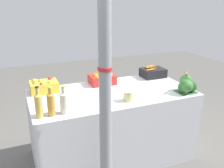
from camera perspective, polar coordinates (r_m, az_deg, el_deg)
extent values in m
plane|color=#605E59|center=(3.30, 0.00, -15.87)|extent=(10.00, 10.00, 0.00)
cube|color=silver|center=(3.08, 0.00, -9.33)|extent=(1.87, 0.95, 0.86)
cylinder|color=gray|center=(2.04, -1.62, 2.85)|extent=(0.11, 0.11, 2.65)
cylinder|color=red|center=(2.04, -1.63, 3.55)|extent=(0.12, 0.12, 0.03)
cube|color=gold|center=(3.01, -15.27, -0.58)|extent=(0.31, 0.24, 0.12)
sphere|color=gold|center=(3.05, -17.31, 0.51)|extent=(0.07, 0.07, 0.07)
sphere|color=red|center=(2.92, -15.69, -0.15)|extent=(0.06, 0.06, 0.06)
sphere|color=gold|center=(2.98, -17.27, 0.02)|extent=(0.06, 0.06, 0.06)
sphere|color=red|center=(2.98, -17.10, 0.13)|extent=(0.06, 0.06, 0.06)
sphere|color=gold|center=(2.92, -15.54, -0.08)|extent=(0.07, 0.07, 0.07)
sphere|color=gold|center=(2.98, -13.72, 0.35)|extent=(0.06, 0.06, 0.06)
sphere|color=red|center=(3.07, -13.93, 1.04)|extent=(0.06, 0.06, 0.06)
sphere|color=gold|center=(3.03, -15.96, 0.50)|extent=(0.07, 0.07, 0.07)
sphere|color=gold|center=(2.94, -13.91, 0.11)|extent=(0.08, 0.08, 0.08)
sphere|color=gold|center=(2.95, -13.04, 0.27)|extent=(0.06, 0.06, 0.06)
sphere|color=gold|center=(3.00, -13.42, 0.62)|extent=(0.06, 0.06, 0.06)
sphere|color=gold|center=(2.96, -17.06, 0.00)|extent=(0.07, 0.07, 0.07)
cube|color=red|center=(3.17, -2.33, 1.09)|extent=(0.31, 0.24, 0.12)
sphere|color=orange|center=(3.12, -3.79, 1.85)|extent=(0.07, 0.07, 0.07)
sphere|color=orange|center=(3.11, -2.37, 1.65)|extent=(0.08, 0.08, 0.08)
sphere|color=orange|center=(3.21, -3.00, 2.33)|extent=(0.07, 0.07, 0.07)
sphere|color=orange|center=(3.06, -3.54, 1.32)|extent=(0.08, 0.08, 0.08)
sphere|color=orange|center=(3.14, -0.56, 1.95)|extent=(0.07, 0.07, 0.07)
sphere|color=orange|center=(3.24, -1.88, 2.35)|extent=(0.07, 0.07, 0.07)
sphere|color=orange|center=(3.10, -2.53, 1.79)|extent=(0.08, 0.08, 0.08)
sphere|color=orange|center=(3.13, -0.56, 1.94)|extent=(0.08, 0.08, 0.08)
sphere|color=orange|center=(3.21, -2.87, 2.27)|extent=(0.08, 0.08, 0.08)
cube|color=black|center=(3.48, 9.34, 2.55)|extent=(0.31, 0.24, 0.12)
cone|color=orange|center=(3.55, 9.43, 3.95)|extent=(0.16, 0.03, 0.02)
cone|color=orange|center=(3.54, 9.18, 4.18)|extent=(0.13, 0.07, 0.03)
cone|color=orange|center=(3.54, 8.87, 4.11)|extent=(0.12, 0.04, 0.03)
cone|color=orange|center=(3.36, 8.95, 3.22)|extent=(0.13, 0.03, 0.03)
cone|color=orange|center=(3.39, 9.46, 3.40)|extent=(0.14, 0.05, 0.03)
cone|color=orange|center=(3.48, 8.99, 3.81)|extent=(0.16, 0.06, 0.03)
cone|color=orange|center=(3.49, 8.79, 3.86)|extent=(0.15, 0.07, 0.02)
cone|color=orange|center=(3.54, 8.62, 3.94)|extent=(0.15, 0.07, 0.03)
cube|color=#2D602D|center=(3.02, 16.49, -1.69)|extent=(0.22, 0.18, 0.01)
ellipsoid|color=#2D602D|center=(2.95, 16.08, -0.65)|extent=(0.13, 0.13, 0.13)
cylinder|color=#B2C693|center=(2.97, 15.97, -1.71)|extent=(0.03, 0.03, 0.02)
ellipsoid|color=#387033|center=(2.93, 16.33, -0.24)|extent=(0.12, 0.12, 0.14)
cylinder|color=#B2C693|center=(2.96, 16.18, -1.79)|extent=(0.03, 0.03, 0.02)
ellipsoid|color=#427F3D|center=(2.94, 16.66, -0.46)|extent=(0.15, 0.15, 0.14)
cylinder|color=#B2C693|center=(2.96, 16.53, -1.81)|extent=(0.03, 0.03, 0.02)
ellipsoid|color=#427F3D|center=(3.04, 16.44, 0.62)|extent=(0.13, 0.13, 0.17)
cylinder|color=#B2C693|center=(3.07, 16.27, -1.06)|extent=(0.03, 0.03, 0.02)
ellipsoid|color=#2D602D|center=(3.02, 17.83, -0.48)|extent=(0.11, 0.11, 0.13)
cylinder|color=#B2C693|center=(3.03, 17.73, -1.43)|extent=(0.03, 0.03, 0.02)
cylinder|color=gold|center=(2.36, -16.37, -4.99)|extent=(0.07, 0.07, 0.21)
cone|color=gold|center=(2.32, -16.64, -2.34)|extent=(0.07, 0.07, 0.03)
cylinder|color=gold|center=(2.31, -16.73, -1.42)|extent=(0.03, 0.03, 0.05)
cylinder|color=#2D2D33|center=(2.30, -16.81, -0.65)|extent=(0.04, 0.04, 0.01)
cylinder|color=gold|center=(2.38, -13.75, -4.71)|extent=(0.07, 0.07, 0.20)
cone|color=gold|center=(2.33, -13.96, -2.20)|extent=(0.07, 0.07, 0.02)
cylinder|color=gold|center=(2.32, -14.03, -1.45)|extent=(0.03, 0.03, 0.04)
cylinder|color=gold|center=(2.31, -14.08, -0.78)|extent=(0.04, 0.04, 0.01)
cylinder|color=beige|center=(2.40, -10.90, -4.46)|extent=(0.08, 0.08, 0.19)
cone|color=beige|center=(2.36, -11.06, -2.11)|extent=(0.08, 0.08, 0.02)
cylinder|color=beige|center=(2.34, -11.11, -1.34)|extent=(0.04, 0.04, 0.05)
cylinder|color=gold|center=(2.33, -11.16, -0.66)|extent=(0.04, 0.04, 0.01)
cylinder|color=#D1CC75|center=(2.65, 3.73, -2.80)|extent=(0.11, 0.11, 0.10)
cylinder|color=white|center=(2.63, 3.75, -1.68)|extent=(0.11, 0.11, 0.01)
cube|color=#4C3D2D|center=(2.95, 16.59, 1.87)|extent=(0.02, 0.02, 0.01)
ellipsoid|color=#7A664C|center=(2.95, 16.63, 2.29)|extent=(0.08, 0.07, 0.04)
sphere|color=#897556|center=(2.98, 16.88, 2.71)|extent=(0.03, 0.03, 0.03)
cone|color=#4C3D28|center=(2.99, 16.95, 2.76)|extent=(0.02, 0.01, 0.01)
cube|color=#7A664C|center=(2.89, 16.34, 2.11)|extent=(0.04, 0.04, 0.01)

